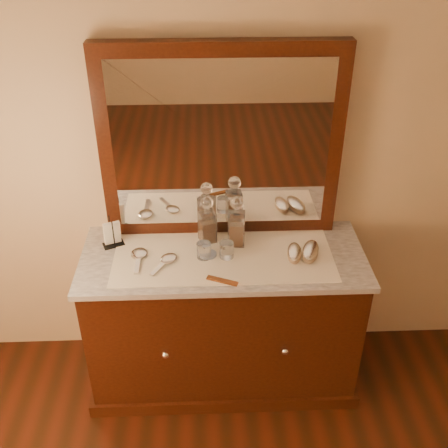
{
  "coord_description": "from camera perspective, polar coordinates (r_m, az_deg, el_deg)",
  "views": [
    {
      "loc": [
        -0.08,
        -0.21,
        2.41
      ],
      "look_at": [
        0.0,
        1.85,
        1.1
      ],
      "focal_mm": 42.28,
      "sensor_mm": 36.0,
      "label": 1
    }
  ],
  "objects": [
    {
      "name": "knob_left",
      "position": [
        2.72,
        -6.35,
        -13.88
      ],
      "size": [
        0.04,
        0.04,
        0.04
      ],
      "primitive_type": "sphere",
      "color": "silver",
      "rests_on": "dresser_cabinet"
    },
    {
      "name": "lace_runner",
      "position": [
        2.65,
        -0.07,
        -3.6
      ],
      "size": [
        1.1,
        0.45,
        0.0
      ],
      "primitive_type": "cube",
      "color": "white",
      "rests_on": "marble_top"
    },
    {
      "name": "hand_mirror_inner",
      "position": [
        2.63,
        -6.22,
        -3.92
      ],
      "size": [
        0.14,
        0.2,
        0.02
      ],
      "color": "silver",
      "rests_on": "lace_runner"
    },
    {
      "name": "dresser_plinth",
      "position": [
        3.21,
        -0.08,
        -15.18
      ],
      "size": [
        1.46,
        0.59,
        0.08
      ],
      "primitive_type": "cube",
      "color": "black",
      "rests_on": "floor"
    },
    {
      "name": "decanter_right",
      "position": [
        2.69,
        1.36,
        -0.21
      ],
      "size": [
        0.09,
        0.09,
        0.28
      ],
      "color": "#9A4E16",
      "rests_on": "lace_runner"
    },
    {
      "name": "napkin_rack",
      "position": [
        2.77,
        -11.98,
        -1.13
      ],
      "size": [
        0.12,
        0.1,
        0.16
      ],
      "color": "black",
      "rests_on": "marble_top"
    },
    {
      "name": "knob_right",
      "position": [
        2.74,
        6.62,
        -13.5
      ],
      "size": [
        0.04,
        0.04,
        0.04
      ],
      "primitive_type": "sphere",
      "color": "silver",
      "rests_on": "dresser_cabinet"
    },
    {
      "name": "mirror_glass",
      "position": [
        2.6,
        -0.28,
        8.35
      ],
      "size": [
        1.06,
        0.01,
        0.86
      ],
      "primitive_type": "cube",
      "color": "white",
      "rests_on": "marble_top"
    },
    {
      "name": "dresser_cabinet",
      "position": [
        2.95,
        -0.08,
        -10.33
      ],
      "size": [
        1.4,
        0.55,
        0.82
      ],
      "primitive_type": "cube",
      "color": "black",
      "rests_on": "floor"
    },
    {
      "name": "hand_mirror_outer",
      "position": [
        2.68,
        -9.2,
        -3.4
      ],
      "size": [
        0.08,
        0.22,
        0.02
      ],
      "color": "silver",
      "rests_on": "lace_runner"
    },
    {
      "name": "pin_dish",
      "position": [
        2.66,
        -1.6,
        -3.3
      ],
      "size": [
        0.09,
        0.09,
        0.01
      ],
      "primitive_type": "cylinder",
      "rotation": [
        0.0,
        0.0,
        -0.33
      ],
      "color": "white",
      "rests_on": "lace_runner"
    },
    {
      "name": "brush_near",
      "position": [
        2.66,
        7.61,
        -3.14
      ],
      "size": [
        0.09,
        0.17,
        0.04
      ],
      "color": "tan",
      "rests_on": "lace_runner"
    },
    {
      "name": "brush_far",
      "position": [
        2.68,
        9.32,
        -2.96
      ],
      "size": [
        0.13,
        0.19,
        0.05
      ],
      "color": "tan",
      "rests_on": "lace_runner"
    },
    {
      "name": "marble_top",
      "position": [
        2.68,
        -0.09,
        -3.64
      ],
      "size": [
        1.44,
        0.59,
        0.03
      ],
      "primitive_type": "cube",
      "color": "silver",
      "rests_on": "dresser_cabinet"
    },
    {
      "name": "tumblers",
      "position": [
        2.63,
        -0.95,
        -2.84
      ],
      "size": [
        0.19,
        0.07,
        0.08
      ],
      "color": "white",
      "rests_on": "lace_runner"
    },
    {
      "name": "decanter_left",
      "position": [
        2.72,
        -1.82,
        0.0
      ],
      "size": [
        0.1,
        0.1,
        0.26
      ],
      "color": "#9A4E16",
      "rests_on": "lace_runner"
    },
    {
      "name": "comb",
      "position": [
        2.49,
        -0.19,
        -6.15
      ],
      "size": [
        0.15,
        0.09,
        0.01
      ],
      "primitive_type": "cube",
      "rotation": [
        0.0,
        0.0,
        -0.4
      ],
      "color": "brown",
      "rests_on": "lace_runner"
    },
    {
      "name": "mirror_frame",
      "position": [
        2.63,
        -0.31,
        8.65
      ],
      "size": [
        1.2,
        0.08,
        1.0
      ],
      "primitive_type": "cube",
      "color": "black",
      "rests_on": "marble_top"
    }
  ]
}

